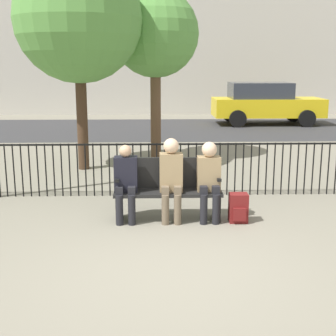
{
  "coord_description": "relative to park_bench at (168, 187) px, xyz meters",
  "views": [
    {
      "loc": [
        -0.19,
        -4.97,
        2.3
      ],
      "look_at": [
        0.0,
        1.78,
        0.8
      ],
      "focal_mm": 50.0,
      "sensor_mm": 36.0,
      "label": 1
    }
  ],
  "objects": [
    {
      "name": "ground_plane",
      "position": [
        0.0,
        -1.86,
        -0.49
      ],
      "size": [
        80.0,
        80.0,
        0.0
      ],
      "primitive_type": "plane",
      "color": "gray"
    },
    {
      "name": "park_bench",
      "position": [
        0.0,
        0.0,
        0.0
      ],
      "size": [
        1.61,
        0.45,
        0.92
      ],
      "color": "black",
      "rests_on": "ground"
    },
    {
      "name": "seated_person_0",
      "position": [
        -0.63,
        -0.13,
        0.15
      ],
      "size": [
        0.34,
        0.39,
        1.15
      ],
      "color": "black",
      "rests_on": "ground"
    },
    {
      "name": "seated_person_1",
      "position": [
        0.05,
        -0.13,
        0.21
      ],
      "size": [
        0.34,
        0.39,
        1.25
      ],
      "color": "brown",
      "rests_on": "ground"
    },
    {
      "name": "seated_person_2",
      "position": [
        0.61,
        -0.13,
        0.19
      ],
      "size": [
        0.34,
        0.39,
        1.19
      ],
      "color": "black",
      "rests_on": "ground"
    },
    {
      "name": "backpack",
      "position": [
        1.04,
        -0.22,
        -0.28
      ],
      "size": [
        0.27,
        0.25,
        0.44
      ],
      "color": "maroon",
      "rests_on": "ground"
    },
    {
      "name": "fence_railing",
      "position": [
        -0.02,
        1.26,
        0.07
      ],
      "size": [
        9.01,
        0.03,
        0.95
      ],
      "color": "black",
      "rests_on": "ground"
    },
    {
      "name": "tree_0",
      "position": [
        -1.79,
        3.51,
        2.74
      ],
      "size": [
        2.71,
        2.71,
        4.6
      ],
      "color": "#422D1E",
      "rests_on": "ground"
    },
    {
      "name": "tree_1",
      "position": [
        -0.17,
        4.65,
        2.5
      ],
      "size": [
        2.08,
        2.08,
        4.06
      ],
      "color": "brown",
      "rests_on": "ground"
    },
    {
      "name": "street_surface",
      "position": [
        0.0,
        10.14,
        -0.49
      ],
      "size": [
        24.0,
        6.0,
        0.01
      ],
      "color": "#333335",
      "rests_on": "ground"
    },
    {
      "name": "parked_car_0",
      "position": [
        4.12,
        11.36,
        0.35
      ],
      "size": [
        4.2,
        1.94,
        1.62
      ],
      "color": "yellow",
      "rests_on": "ground"
    }
  ]
}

